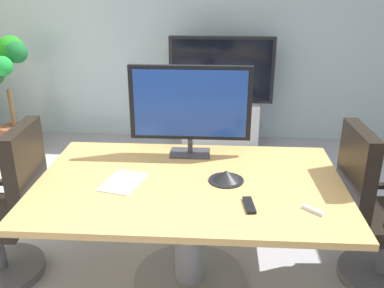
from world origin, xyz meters
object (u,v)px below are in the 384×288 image
Objects in this scene: wall_display_unit at (220,111)px; office_chair_left at (8,217)px; conference_table at (190,208)px; tv_monitor at (190,106)px; conference_phone at (226,176)px; remote_control at (249,205)px; office_chair_right at (375,221)px; potted_plant at (7,84)px.

office_chair_left is at bearing -119.33° from wall_display_unit.
wall_display_unit is (1.41, 2.50, -0.01)m from office_chair_left.
wall_display_unit reaches higher than conference_table.
tv_monitor is 0.59m from conference_phone.
conference_phone reaches higher than conference_table.
wall_display_unit is at bearing 148.28° from office_chair_left.
office_chair_left reaches higher than conference_phone.
tv_monitor is 0.89m from remote_control.
conference_phone reaches higher than remote_control.
tv_monitor reaches higher than office_chair_left.
office_chair_right is 0.98m from remote_control.
office_chair_left is 1.43m from tv_monitor.
wall_display_unit is at bearing 85.45° from conference_table.
conference_table is 1.45× the size of wall_display_unit.
tv_monitor reaches higher than office_chair_right.
office_chair_left is 1.61m from remote_control.
office_chair_left is 1.47m from conference_phone.
tv_monitor is at bearing 121.23° from conference_phone.
conference_table is 3.10m from potted_plant.
conference_phone is at bearing 88.95° from office_chair_left.
office_chair_left is at bearing -65.55° from potted_plant.
conference_table is at bearing 91.81° from office_chair_right.
conference_table is 0.32m from conference_phone.
conference_phone is (0.23, 0.02, 0.22)m from conference_table.
remote_control is (-0.86, -0.38, 0.31)m from office_chair_right.
office_chair_left is 2.43m from potted_plant.
remote_control is (2.55, -2.46, -0.05)m from potted_plant.
office_chair_right reaches higher than conference_table.
wall_display_unit reaches higher than office_chair_right.
potted_plant is 3.25m from conference_phone.
office_chair_left is 2.87m from wall_display_unit.
wall_display_unit reaches higher than office_chair_left.
office_chair_left reaches higher than conference_table.
wall_display_unit is 7.71× the size of remote_control.
conference_table is at bearing 88.21° from office_chair_left.
tv_monitor reaches higher than conference_table.
office_chair_left is 4.95× the size of conference_phone.
office_chair_left is 0.83× the size of wall_display_unit.
remote_control is (0.15, -2.78, 0.32)m from wall_display_unit.
tv_monitor is 0.64× the size of potted_plant.
office_chair_left is 1.00× the size of office_chair_right.
wall_display_unit is at bearing 83.83° from tv_monitor.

